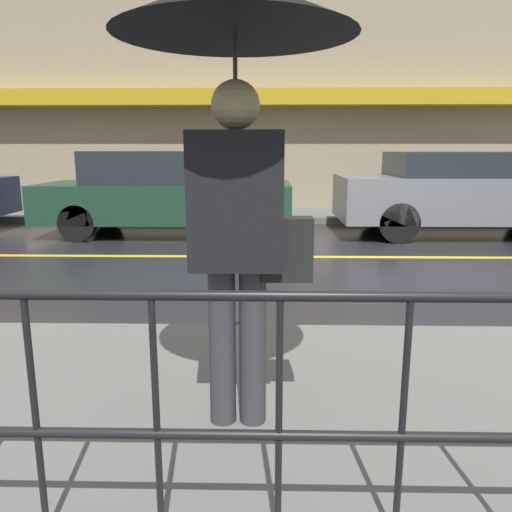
{
  "coord_description": "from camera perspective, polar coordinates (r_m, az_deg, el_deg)",
  "views": [
    {
      "loc": [
        -1.29,
        -6.85,
        1.48
      ],
      "look_at": [
        -1.4,
        -1.35,
        0.3
      ],
      "focal_mm": 35.0,
      "sensor_mm": 36.0,
      "label": 1
    }
  ],
  "objects": [
    {
      "name": "ground_plane",
      "position": [
        7.13,
        11.6,
        -0.13
      ],
      "size": [
        80.0,
        80.0,
        0.0
      ],
      "primitive_type": "plane",
      "color": "black"
    },
    {
      "name": "sidewalk_near",
      "position": [
        3.15,
        26.28,
        -16.0
      ],
      "size": [
        28.0,
        2.44,
        0.13
      ],
      "color": "#60605E",
      "rests_on": "ground_plane"
    },
    {
      "name": "sidewalk_far",
      "position": [
        11.04,
        7.93,
        4.64
      ],
      "size": [
        28.0,
        1.79,
        0.13
      ],
      "color": "#60605E",
      "rests_on": "ground_plane"
    },
    {
      "name": "lane_marking",
      "position": [
        7.13,
        11.6,
        -0.1
      ],
      "size": [
        25.2,
        0.12,
        0.01
      ],
      "color": "gold",
      "rests_on": "ground_plane"
    },
    {
      "name": "building_storefront",
      "position": [
        12.11,
        7.82,
        20.84
      ],
      "size": [
        28.0,
        0.85,
        6.76
      ],
      "color": "gray",
      "rests_on": "ground_plane"
    },
    {
      "name": "pedestrian",
      "position": [
        2.33,
        -2.25,
        19.77
      ],
      "size": [
        1.08,
        1.08,
        2.08
      ],
      "rotation": [
        0.0,
        0.0,
        3.14
      ],
      "color": "#333338",
      "rests_on": "sidewalk_near"
    },
    {
      "name": "car_dark_green",
      "position": [
        8.97,
        -10.42,
        7.12
      ],
      "size": [
        4.31,
        1.73,
        1.45
      ],
      "color": "#193828",
      "rests_on": "ground_plane"
    },
    {
      "name": "car_grey",
      "position": [
        9.45,
        22.97,
        6.73
      ],
      "size": [
        4.49,
        1.77,
        1.44
      ],
      "color": "slate",
      "rests_on": "ground_plane"
    }
  ]
}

